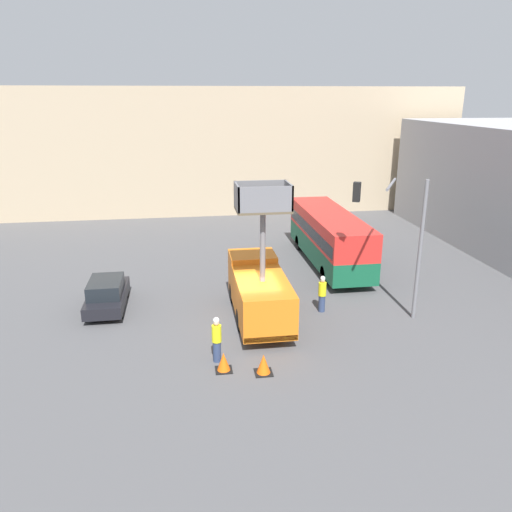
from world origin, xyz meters
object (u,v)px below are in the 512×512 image
Objects in this scene: traffic_light_pole at (398,226)px; parked_car_curbside at (107,294)px; utility_truck at (259,288)px; road_worker_directing at (322,294)px; traffic_cone_mid_road at (264,364)px; city_bus at (329,235)px; road_worker_near_truck at (217,339)px; traffic_cone_near_truck at (224,362)px.

traffic_light_pole reaches higher than parked_car_curbside.
utility_truck reaches higher than road_worker_directing.
utility_truck is at bearing 83.32° from traffic_cone_mid_road.
city_bus is 13.29× the size of traffic_cone_mid_road.
road_worker_directing is 2.36× the size of traffic_cone_mid_road.
traffic_light_pole reaches higher than road_worker_directing.
traffic_cone_mid_road is (-3.72, -5.20, -0.55)m from road_worker_directing.
road_worker_near_truck reaches higher than traffic_cone_mid_road.
road_worker_directing is at bearing -10.27° from parked_car_curbside.
parked_car_curbside is at bearing 133.22° from traffic_cone_mid_road.
city_bus is at bearing -59.86° from road_worker_near_truck.
city_bus is 13.74m from parked_car_curbside.
road_worker_directing is (5.39, 4.04, -0.04)m from road_worker_near_truck.
traffic_cone_near_truck is at bearing -114.96° from utility_truck.
utility_truck is 4.97m from traffic_cone_mid_road.
parked_car_curbside is (-12.72, -5.07, -1.11)m from city_bus.
road_worker_directing is 6.41m from traffic_cone_mid_road.
traffic_light_pole is 1.55× the size of parked_car_curbside.
traffic_cone_near_truck is 0.18× the size of parked_car_curbside.
city_bus reaches higher than road_worker_directing.
traffic_cone_near_truck is (-8.40, -3.95, -4.04)m from traffic_light_pole.
traffic_light_pole is (6.36, -0.44, 2.86)m from utility_truck.
city_bus is 8.22m from traffic_light_pole.
road_worker_near_truck is at bearing 136.43° from city_bus.
road_worker_directing is at bearing 42.61° from traffic_cone_near_truck.
parked_car_curbside is (-10.37, 1.88, -0.15)m from road_worker_directing.
traffic_cone_mid_road is at bearing -147.77° from traffic_light_pole.
traffic_light_pole is at bearing 25.16° from traffic_cone_near_truck.
traffic_light_pole reaches higher than traffic_cone_near_truck.
parked_car_curbside is at bearing 103.33° from city_bus.
city_bus reaches higher than parked_car_curbside.
traffic_light_pole reaches higher than city_bus.
city_bus is at bearing 57.22° from traffic_cone_near_truck.
traffic_cone_mid_road is (-6.92, -4.36, -4.03)m from traffic_light_pole.
parked_car_curbside is at bearing -72.49° from road_worker_directing.
traffic_cone_mid_road is (1.48, -0.42, 0.02)m from traffic_cone_near_truck.
road_worker_directing is at bearing 152.89° from city_bus.
parked_car_curbside is at bearing 15.35° from road_worker_near_truck.
road_worker_directing is 2.46× the size of traffic_cone_near_truck.
utility_truck is 8.48× the size of traffic_cone_mid_road.
city_bus is at bearing 96.21° from traffic_light_pole.
traffic_light_pole is 3.59× the size of road_worker_directing.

